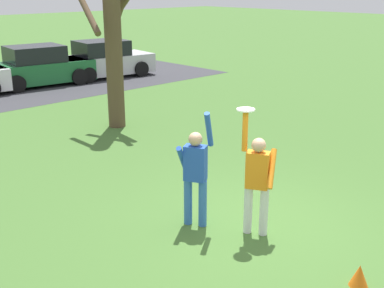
{
  "coord_description": "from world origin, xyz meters",
  "views": [
    {
      "loc": [
        -6.01,
        -4.78,
        3.95
      ],
      "look_at": [
        -0.39,
        1.03,
        1.32
      ],
      "focal_mm": 46.36,
      "sensor_mm": 36.0,
      "label": 1
    }
  ],
  "objects_px": {
    "parked_car_silver": "(104,60)",
    "field_cone_orange": "(359,276)",
    "bare_tree_tall": "(113,29)",
    "frisbee_disc": "(246,110)",
    "person_catcher": "(257,178)",
    "parked_car_green": "(39,67)",
    "person_defender": "(195,171)"
  },
  "relations": [
    {
      "from": "parked_car_silver",
      "to": "field_cone_orange",
      "type": "xyz_separation_m",
      "value": [
        -6.67,
        -15.71,
        -0.57
      ]
    },
    {
      "from": "bare_tree_tall",
      "to": "field_cone_orange",
      "type": "height_order",
      "value": "bare_tree_tall"
    },
    {
      "from": "field_cone_orange",
      "to": "frisbee_disc",
      "type": "bearing_deg",
      "value": 88.59
    },
    {
      "from": "person_catcher",
      "to": "field_cone_orange",
      "type": "distance_m",
      "value": 2.11
    },
    {
      "from": "person_catcher",
      "to": "frisbee_disc",
      "type": "bearing_deg",
      "value": 0.0
    },
    {
      "from": "parked_car_green",
      "to": "person_defender",
      "type": "bearing_deg",
      "value": -100.21
    },
    {
      "from": "parked_car_green",
      "to": "field_cone_orange",
      "type": "height_order",
      "value": "parked_car_green"
    },
    {
      "from": "bare_tree_tall",
      "to": "field_cone_orange",
      "type": "relative_size",
      "value": 16.7
    },
    {
      "from": "parked_car_silver",
      "to": "bare_tree_tall",
      "type": "xyz_separation_m",
      "value": [
        -4.29,
        -6.86,
        2.03
      ]
    },
    {
      "from": "person_catcher",
      "to": "bare_tree_tall",
      "type": "relative_size",
      "value": 0.39
    },
    {
      "from": "person_defender",
      "to": "field_cone_orange",
      "type": "xyz_separation_m",
      "value": [
        0.33,
        -2.85,
        -0.82
      ]
    },
    {
      "from": "person_catcher",
      "to": "field_cone_orange",
      "type": "bearing_deg",
      "value": 147.07
    },
    {
      "from": "frisbee_disc",
      "to": "parked_car_silver",
      "type": "distance_m",
      "value": 15.16
    },
    {
      "from": "frisbee_disc",
      "to": "field_cone_orange",
      "type": "bearing_deg",
      "value": -91.41
    },
    {
      "from": "field_cone_orange",
      "to": "person_catcher",
      "type": "bearing_deg",
      "value": 85.31
    },
    {
      "from": "person_defender",
      "to": "frisbee_disc",
      "type": "xyz_separation_m",
      "value": [
        0.38,
        -0.72,
        1.11
      ]
    },
    {
      "from": "person_defender",
      "to": "field_cone_orange",
      "type": "distance_m",
      "value": 2.99
    },
    {
      "from": "parked_car_green",
      "to": "field_cone_orange",
      "type": "relative_size",
      "value": 13.39
    },
    {
      "from": "person_defender",
      "to": "frisbee_disc",
      "type": "distance_m",
      "value": 1.38
    },
    {
      "from": "parked_car_silver",
      "to": "field_cone_orange",
      "type": "bearing_deg",
      "value": -106.18
    },
    {
      "from": "frisbee_disc",
      "to": "parked_car_silver",
      "type": "relative_size",
      "value": 0.07
    },
    {
      "from": "person_catcher",
      "to": "person_defender",
      "type": "height_order",
      "value": "person_catcher"
    },
    {
      "from": "frisbee_disc",
      "to": "bare_tree_tall",
      "type": "height_order",
      "value": "bare_tree_tall"
    },
    {
      "from": "frisbee_disc",
      "to": "person_catcher",
      "type": "bearing_deg",
      "value": -61.76
    },
    {
      "from": "person_defender",
      "to": "parked_car_silver",
      "type": "bearing_deg",
      "value": 123.19
    },
    {
      "from": "person_defender",
      "to": "bare_tree_tall",
      "type": "xyz_separation_m",
      "value": [
        2.71,
        5.99,
        1.77
      ]
    },
    {
      "from": "person_catcher",
      "to": "parked_car_green",
      "type": "distance_m",
      "value": 14.46
    },
    {
      "from": "bare_tree_tall",
      "to": "person_defender",
      "type": "bearing_deg",
      "value": -114.34
    },
    {
      "from": "person_catcher",
      "to": "person_defender",
      "type": "bearing_deg",
      "value": -0.0
    },
    {
      "from": "parked_car_green",
      "to": "field_cone_orange",
      "type": "distance_m",
      "value": 16.39
    },
    {
      "from": "bare_tree_tall",
      "to": "frisbee_disc",
      "type": "bearing_deg",
      "value": -109.12
    },
    {
      "from": "bare_tree_tall",
      "to": "parked_car_silver",
      "type": "bearing_deg",
      "value": 58.0
    }
  ]
}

